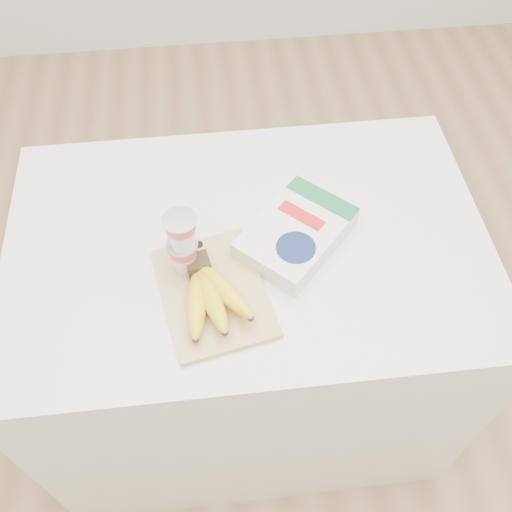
{
  "coord_description": "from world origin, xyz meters",
  "views": [
    {
      "loc": [
        -0.07,
        -0.78,
        1.81
      ],
      "look_at": [
        0.01,
        -0.08,
        0.85
      ],
      "focal_mm": 40.0,
      "sensor_mm": 36.0,
      "label": 1
    }
  ],
  "objects_px": {
    "bananas": "(210,295)",
    "cereal_box": "(296,234)",
    "yogurt_stack": "(182,242)",
    "table": "(249,328)",
    "cutting_board": "(214,293)"
  },
  "relations": [
    {
      "from": "cutting_board",
      "to": "yogurt_stack",
      "type": "xyz_separation_m",
      "value": [
        -0.05,
        0.07,
        0.09
      ]
    },
    {
      "from": "cutting_board",
      "to": "cereal_box",
      "type": "height_order",
      "value": "cereal_box"
    },
    {
      "from": "yogurt_stack",
      "to": "bananas",
      "type": "bearing_deg",
      "value": -63.47
    },
    {
      "from": "yogurt_stack",
      "to": "cereal_box",
      "type": "xyz_separation_m",
      "value": [
        0.24,
        0.05,
        -0.07
      ]
    },
    {
      "from": "cutting_board",
      "to": "cereal_box",
      "type": "bearing_deg",
      "value": 20.67
    },
    {
      "from": "yogurt_stack",
      "to": "cereal_box",
      "type": "height_order",
      "value": "yogurt_stack"
    },
    {
      "from": "yogurt_stack",
      "to": "table",
      "type": "bearing_deg",
      "value": 27.01
    },
    {
      "from": "table",
      "to": "cutting_board",
      "type": "bearing_deg",
      "value": -121.79
    },
    {
      "from": "cutting_board",
      "to": "yogurt_stack",
      "type": "bearing_deg",
      "value": 117.45
    },
    {
      "from": "table",
      "to": "cutting_board",
      "type": "height_order",
      "value": "cutting_board"
    },
    {
      "from": "bananas",
      "to": "cereal_box",
      "type": "distance_m",
      "value": 0.24
    },
    {
      "from": "bananas",
      "to": "yogurt_stack",
      "type": "relative_size",
      "value": 1.29
    },
    {
      "from": "table",
      "to": "cereal_box",
      "type": "height_order",
      "value": "cereal_box"
    },
    {
      "from": "bananas",
      "to": "cereal_box",
      "type": "relative_size",
      "value": 0.69
    },
    {
      "from": "table",
      "to": "cereal_box",
      "type": "xyz_separation_m",
      "value": [
        0.11,
        -0.02,
        0.43
      ]
    }
  ]
}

